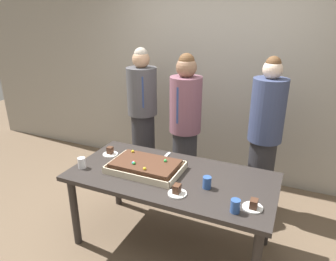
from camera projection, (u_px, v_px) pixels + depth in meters
name	position (u px, v px, depth m)	size (l,w,h in m)	color
ground_plane	(171.00, 242.00, 2.93)	(12.00, 12.00, 0.00)	brown
interior_back_panel	(223.00, 62.00, 3.75)	(8.00, 0.12, 3.00)	#9E998E
party_table	(171.00, 184.00, 2.69)	(1.80, 0.87, 0.74)	#2D2826
sheet_cake	(146.00, 166.00, 2.73)	(0.65, 0.42, 0.11)	beige
plated_slice_near_left	(253.00, 206.00, 2.20)	(0.15, 0.15, 0.08)	white
plated_slice_near_right	(110.00, 152.00, 3.04)	(0.15, 0.15, 0.08)	white
plated_slice_far_left	(177.00, 191.00, 2.38)	(0.15, 0.15, 0.08)	white
drink_cup_nearest	(235.00, 206.00, 2.15)	(0.07, 0.07, 0.10)	#2D5199
drink_cup_middle	(82.00, 163.00, 2.77)	(0.07, 0.07, 0.10)	white
drink_cup_far_end	(207.00, 182.00, 2.45)	(0.07, 0.07, 0.10)	#2D5199
cake_server_utensil	(165.00, 156.00, 3.00)	(0.03, 0.20, 0.01)	silver
person_serving_front	(264.00, 136.00, 3.15)	(0.34, 0.34, 1.69)	#28282D
person_green_shirt_behind	(143.00, 115.00, 3.79)	(0.36, 0.36, 1.70)	#28282D
person_striped_tie_right	(185.00, 129.00, 3.32)	(0.34, 0.34, 1.69)	#28282D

